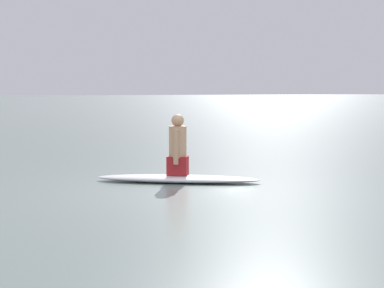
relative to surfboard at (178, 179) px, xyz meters
name	(u,v)px	position (x,y,z in m)	size (l,w,h in m)	color
ground_plane	(193,191)	(-1.00, 0.31, -0.06)	(400.00, 400.00, 0.00)	slate
surfboard	(178,179)	(0.00, 0.00, 0.00)	(2.71, 0.60, 0.12)	white
person_paddler	(178,148)	(0.00, 0.00, 0.51)	(0.42, 0.43, 1.00)	#A51E23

